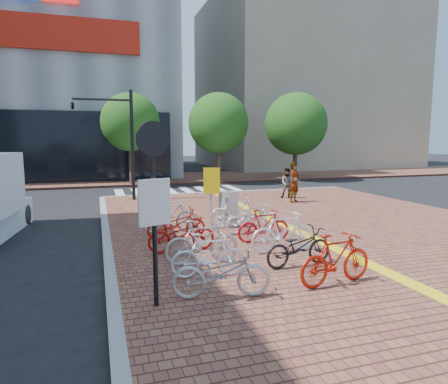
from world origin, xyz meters
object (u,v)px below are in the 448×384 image
object	(u,v)px
bike_3	(182,234)
bike_11	(237,212)
bike_1	(208,255)
notice_sign	(154,192)
bike_5	(170,216)
bike_0	(221,272)
bike_7	(299,247)
pedestrian_b	(288,183)
traffic_light_pole	(105,124)
bike_4	(176,224)
pedestrian_a	(294,182)
bike_9	(264,226)
utility_box	(228,209)
bike_6	(336,259)
bike_10	(251,219)
yellow_sign	(211,186)
bike_2	(202,242)
bike_8	(283,232)

from	to	relation	value
bike_3	bike_11	world-z (taller)	bike_11
bike_1	notice_sign	xyz separation A→B (m)	(-1.30, -1.19, 1.60)
bike_5	bike_0	bearing A→B (deg)	-175.24
bike_1	bike_7	world-z (taller)	bike_1
pedestrian_b	bike_0	bearing A→B (deg)	-92.65
bike_5	traffic_light_pole	size ratio (longest dim) A/B	0.34
bike_4	bike_11	world-z (taller)	bike_11
pedestrian_a	bike_9	bearing A→B (deg)	-160.62
bike_5	bike_7	distance (m)	4.89
utility_box	bike_9	bearing A→B (deg)	-81.87
pedestrian_a	traffic_light_pole	xyz separation A→B (m)	(-8.40, 3.12, 2.71)
bike_0	bike_3	xyz separation A→B (m)	(-0.09, 3.30, -0.02)
pedestrian_a	utility_box	bearing A→B (deg)	-175.65
bike_1	bike_11	world-z (taller)	bike_11
bike_5	notice_sign	distance (m)	5.93
utility_box	bike_6	bearing A→B (deg)	-86.23
bike_0	pedestrian_b	xyz separation A→B (m)	(6.96, 11.05, 0.27)
bike_4	bike_10	world-z (taller)	same
bike_0	notice_sign	size ratio (longest dim) A/B	0.57
bike_5	notice_sign	bearing A→B (deg)	172.23
pedestrian_a	pedestrian_b	world-z (taller)	pedestrian_a
bike_10	traffic_light_pole	bearing A→B (deg)	21.31
bike_0	bike_7	bearing A→B (deg)	-50.30
pedestrian_a	pedestrian_b	size ratio (longest dim) A/B	1.24
bike_4	traffic_light_pole	size ratio (longest dim) A/B	0.34
bike_5	bike_11	size ratio (longest dim) A/B	0.98
pedestrian_a	yellow_sign	bearing A→B (deg)	-179.23
pedestrian_b	bike_4	bearing A→B (deg)	-107.79
bike_6	pedestrian_b	distance (m)	12.01
bike_2	notice_sign	distance (m)	2.98
bike_10	traffic_light_pole	world-z (taller)	traffic_light_pole
bike_6	utility_box	world-z (taller)	utility_box
bike_0	bike_11	world-z (taller)	bike_11
bike_0	bike_6	bearing A→B (deg)	-80.54
bike_1	bike_9	world-z (taller)	bike_1
bike_3	notice_sign	distance (m)	3.89
bike_10	yellow_sign	world-z (taller)	yellow_sign
bike_1	bike_6	distance (m)	2.71
bike_9	utility_box	world-z (taller)	utility_box
bike_6	bike_9	size ratio (longest dim) A/B	1.13
bike_4	bike_6	xyz separation A→B (m)	(2.42, -4.76, 0.08)
bike_3	bike_7	size ratio (longest dim) A/B	1.03
pedestrian_a	utility_box	world-z (taller)	pedestrian_a
bike_8	bike_6	bearing A→B (deg)	178.38
pedestrian_a	traffic_light_pole	world-z (taller)	traffic_light_pole
bike_7	bike_8	world-z (taller)	bike_8
bike_1	yellow_sign	distance (m)	5.03
pedestrian_a	bike_0	bearing A→B (deg)	-160.63
bike_1	pedestrian_a	size ratio (longest dim) A/B	0.88
bike_11	bike_8	bearing A→B (deg)	-168.47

